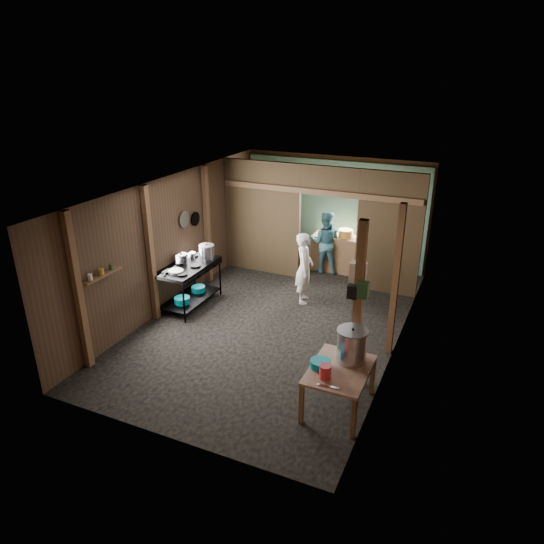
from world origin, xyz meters
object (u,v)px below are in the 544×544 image
at_px(prep_table, 339,388).
at_px(stock_pot, 352,346).
at_px(stove_pot_large, 207,252).
at_px(yellow_tub, 345,233).
at_px(gas_range, 189,285).
at_px(pink_bucket, 325,372).
at_px(cook, 304,268).

height_order(prep_table, stock_pot, stock_pot).
xyz_separation_m(stove_pot_large, yellow_tub, (2.16, 2.57, -0.07)).
xyz_separation_m(gas_range, pink_bucket, (3.59, -2.22, 0.31)).
bearing_deg(gas_range, stock_pot, -23.77).
bearing_deg(yellow_tub, stove_pot_large, -130.07).
xyz_separation_m(stock_pot, cook, (-1.75, 2.78, -0.15)).
bearing_deg(gas_range, yellow_tub, 52.37).
distance_m(stock_pot, cook, 3.29).
relative_size(prep_table, stove_pot_large, 3.46).
distance_m(gas_range, pink_bucket, 4.24).
height_order(prep_table, yellow_tub, yellow_tub).
bearing_deg(pink_bucket, gas_range, 148.27).
bearing_deg(yellow_tub, stock_pot, -72.66).
xyz_separation_m(gas_range, stock_pot, (3.79, -1.67, 0.45)).
distance_m(pink_bucket, yellow_tub, 5.39).
xyz_separation_m(prep_table, stock_pot, (0.08, 0.26, 0.56)).
bearing_deg(prep_table, stove_pot_large, 146.06).
xyz_separation_m(gas_range, stove_pot_large, (0.17, 0.45, 0.58)).
height_order(gas_range, pink_bucket, gas_range).
height_order(pink_bucket, yellow_tub, yellow_tub).
bearing_deg(cook, stove_pot_large, 92.65).
height_order(stock_pot, yellow_tub, stock_pot).
bearing_deg(stove_pot_large, prep_table, -33.94).
relative_size(stove_pot_large, stock_pot, 0.62).
xyz_separation_m(pink_bucket, yellow_tub, (-1.26, 5.24, 0.19)).
relative_size(stock_pot, cook, 0.35).
height_order(pink_bucket, cook, cook).
xyz_separation_m(prep_table, pink_bucket, (-0.12, -0.29, 0.42)).
relative_size(gas_range, stock_pot, 2.89).
xyz_separation_m(gas_range, cook, (2.04, 1.11, 0.30)).
bearing_deg(gas_range, pink_bucket, -31.73).
height_order(prep_table, stove_pot_large, stove_pot_large).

